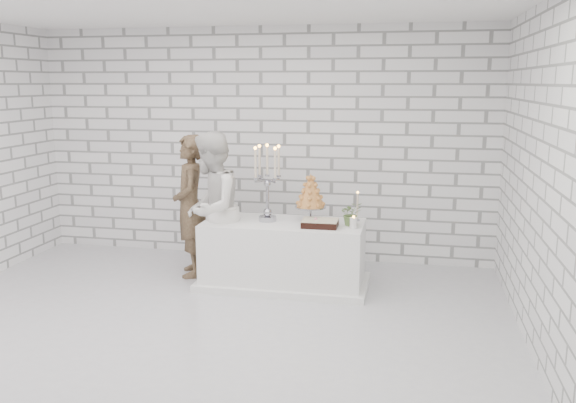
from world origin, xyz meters
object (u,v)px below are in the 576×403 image
object	(u,v)px
cake_table	(283,254)
croquembouche	(311,197)
bride	(211,209)
groom	(190,206)
candelabra	(267,183)

from	to	relation	value
cake_table	croquembouche	xyz separation A→B (m)	(0.29, 0.10, 0.65)
bride	groom	bearing A→B (deg)	-129.15
groom	candelabra	world-z (taller)	groom
bride	candelabra	xyz separation A→B (m)	(0.63, 0.11, 0.31)
cake_table	bride	distance (m)	0.97
cake_table	groom	world-z (taller)	groom
cake_table	bride	world-z (taller)	bride
groom	croquembouche	distance (m)	1.48
candelabra	croquembouche	distance (m)	0.51
candelabra	bride	bearing A→B (deg)	-169.79
groom	bride	distance (m)	0.45
cake_table	bride	size ratio (longest dim) A/B	1.02
groom	croquembouche	xyz separation A→B (m)	(1.47, -0.08, 0.18)
cake_table	groom	size ratio (longest dim) A/B	1.06
bride	croquembouche	size ratio (longest dim) A/B	3.20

